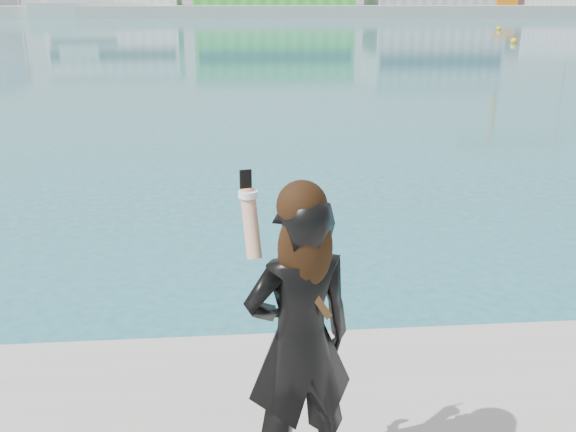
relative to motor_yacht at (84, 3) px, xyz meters
name	(u,v)px	position (x,y,z in m)	size (l,w,h in m)	color
far_quay	(232,10)	(24.89, 17.05, -1.50)	(320.00, 40.00, 2.00)	#9E9E99
motor_yacht	(84,3)	(0.00, 0.00, 0.00)	(19.79, 9.44, 8.91)	white
buoy_near	(499,30)	(53.30, -46.99, -2.50)	(0.50, 0.50, 0.50)	#EFB00C
buoy_extra	(513,43)	(46.14, -67.41, -2.50)	(0.50, 0.50, 0.50)	#EFB00C
woman	(300,333)	(24.94, -113.48, -0.85)	(0.66, 0.51, 1.69)	black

